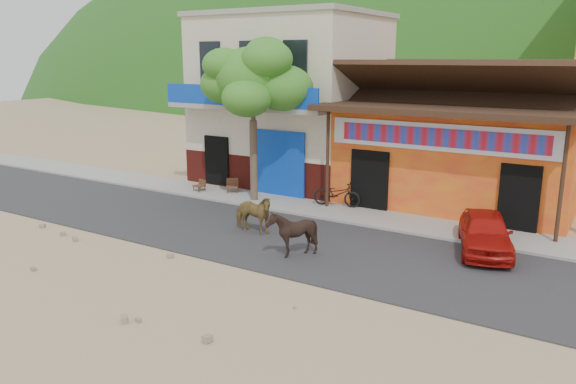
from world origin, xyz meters
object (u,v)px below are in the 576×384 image
Objects in this scene: cow_tan at (253,214)px; scooter at (337,194)px; cafe_chair_right at (232,180)px; cow_dark at (292,233)px; tree at (253,120)px; cafe_chair_left at (199,181)px; red_car at (485,232)px.

cow_tan is 0.85× the size of scooter.
cow_tan is at bearing -81.68° from cafe_chair_right.
cow_dark is at bearing -76.15° from cafe_chair_right.
tree reaches higher than cow_dark.
tree reaches higher than scooter.
cow_dark is at bearing -21.33° from cafe_chair_left.
cafe_chair_right is (-4.52, -0.30, 0.05)m from scooter.
cafe_chair_right is at bearing 43.14° from cow_tan.
red_car is at bearing 113.21° from cow_dark.
cafe_chair_left is at bearing -179.02° from tree.
cow_dark reaches higher than scooter.
cow_dark is 1.57× the size of cafe_chair_left.
cow_dark reaches higher than cafe_chair_right.
cafe_chair_right is (-3.64, 3.72, -0.04)m from cow_tan.
red_car is (8.76, -1.17, -2.51)m from tree.
tree is 5.96× the size of cafe_chair_right.
cafe_chair_left is at bearing 156.66° from red_car.
cafe_chair_right is at bearing 33.23° from cafe_chair_left.
tree is 7.09× the size of cafe_chair_left.
cafe_chair_left is (-2.69, -0.05, -2.58)m from tree.
cow_tan is at bearing -55.43° from tree.
tree is 3.46× the size of scooter.
tree is at bearing 92.81° from scooter.
tree is 6.62m from cow_dark.
scooter is (-5.66, 1.96, -0.04)m from red_car.
cow_dark is 8.26m from cafe_chair_left.
red_car is 1.94× the size of scooter.
scooter reaches higher than cafe_chair_left.
tree reaches higher than cafe_chair_left.
cafe_chair_left is (-11.45, 1.13, -0.07)m from red_car.
cow_tan reaches higher than cafe_chair_left.
tree is 4.53× the size of cow_dark.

